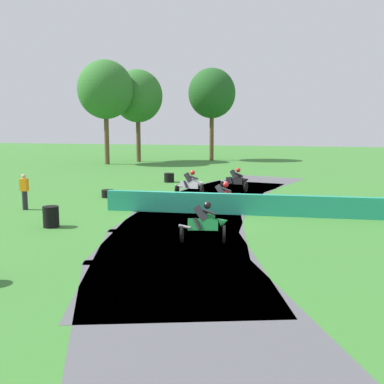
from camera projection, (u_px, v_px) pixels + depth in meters
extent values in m
plane|color=#38752D|center=(191.00, 213.00, 20.34)|extent=(120.00, 120.00, 0.00)
cube|color=#515156|center=(250.00, 183.00, 30.26)|extent=(7.11, 9.33, 0.01)
cube|color=#515156|center=(228.00, 190.00, 27.11)|extent=(6.29, 9.03, 0.01)
cube|color=#515156|center=(208.00, 200.00, 23.79)|extent=(5.38, 8.60, 0.01)
cube|color=#515156|center=(191.00, 213.00, 20.33)|extent=(5.11, 8.46, 0.01)
cube|color=#515156|center=(179.00, 232.00, 16.80)|extent=(6.04, 8.93, 0.01)
cube|color=#515156|center=(175.00, 261.00, 13.24)|extent=(6.89, 9.26, 0.01)
cube|color=#515156|center=(189.00, 311.00, 9.70)|extent=(7.63, 9.47, 0.01)
cube|color=#239375|center=(317.00, 207.00, 19.30)|extent=(18.29, 1.09, 0.90)
cylinder|color=black|center=(246.00, 187.00, 26.37)|extent=(0.24, 0.75, 0.75)
cylinder|color=black|center=(223.00, 186.00, 26.95)|extent=(0.24, 0.75, 0.75)
cube|color=black|center=(235.00, 181.00, 26.69)|extent=(1.06, 0.58, 0.46)
ellipsoid|color=black|center=(238.00, 177.00, 26.65)|extent=(0.50, 0.42, 0.31)
cone|color=black|center=(246.00, 180.00, 26.42)|extent=(0.43, 0.43, 0.48)
cylinder|color=#B2B2B7|center=(224.00, 182.00, 26.82)|extent=(0.42, 0.21, 0.18)
cube|color=black|center=(234.00, 175.00, 26.77)|extent=(0.53, 0.46, 0.63)
sphere|color=red|center=(238.00, 170.00, 26.71)|extent=(0.26, 0.26, 0.26)
cylinder|color=black|center=(240.00, 175.00, 26.82)|extent=(0.43, 0.22, 0.24)
cylinder|color=black|center=(238.00, 174.00, 26.49)|extent=(0.43, 0.22, 0.24)
cylinder|color=black|center=(233.00, 181.00, 26.93)|extent=(0.27, 0.25, 0.42)
cylinder|color=black|center=(231.00, 180.00, 26.60)|extent=(0.27, 0.25, 0.42)
cylinder|color=black|center=(202.00, 191.00, 24.81)|extent=(0.12, 0.69, 0.68)
cylinder|color=black|center=(177.00, 190.00, 25.18)|extent=(0.12, 0.69, 0.68)
cube|color=silver|center=(190.00, 185.00, 24.99)|extent=(1.01, 0.38, 0.44)
ellipsoid|color=silver|center=(193.00, 180.00, 24.95)|extent=(0.45, 0.33, 0.28)
cone|color=silver|center=(202.00, 183.00, 24.81)|extent=(0.40, 0.37, 0.45)
cylinder|color=#B2B2B7|center=(178.00, 186.00, 25.04)|extent=(0.41, 0.13, 0.17)
cube|color=#28282D|center=(188.00, 178.00, 25.01)|extent=(0.51, 0.39, 0.60)
sphere|color=red|center=(193.00, 173.00, 24.96)|extent=(0.26, 0.26, 0.26)
cylinder|color=#28282D|center=(194.00, 178.00, 25.11)|extent=(0.43, 0.14, 0.24)
cylinder|color=#28282D|center=(193.00, 177.00, 24.77)|extent=(0.43, 0.14, 0.24)
cylinder|color=#28282D|center=(187.00, 184.00, 25.22)|extent=(0.27, 0.17, 0.42)
cylinder|color=#28282D|center=(186.00, 184.00, 24.87)|extent=(0.27, 0.17, 0.42)
cylinder|color=black|center=(237.00, 206.00, 20.27)|extent=(0.11, 0.76, 0.76)
cylinder|color=black|center=(206.00, 205.00, 20.54)|extent=(0.11, 0.76, 0.76)
cube|color=red|center=(222.00, 199.00, 20.45)|extent=(1.01, 0.42, 0.47)
ellipsoid|color=red|center=(226.00, 194.00, 20.46)|extent=(0.45, 0.35, 0.31)
cone|color=red|center=(237.00, 197.00, 20.34)|extent=(0.40, 0.43, 0.48)
cylinder|color=#B2B2B7|center=(208.00, 200.00, 20.44)|extent=(0.41, 0.12, 0.18)
cube|color=#28282D|center=(221.00, 191.00, 20.53)|extent=(0.51, 0.46, 0.63)
sphere|color=red|center=(226.00, 185.00, 20.53)|extent=(0.26, 0.26, 0.26)
cylinder|color=#28282D|center=(227.00, 191.00, 20.65)|extent=(0.43, 0.15, 0.24)
cylinder|color=#28282D|center=(226.00, 190.00, 20.30)|extent=(0.43, 0.15, 0.24)
cylinder|color=#28282D|center=(218.00, 199.00, 20.66)|extent=(0.27, 0.23, 0.42)
cylinder|color=#28282D|center=(217.00, 198.00, 20.32)|extent=(0.27, 0.23, 0.42)
cylinder|color=black|center=(224.00, 234.00, 15.23)|extent=(0.21, 0.76, 0.76)
cylinder|color=black|center=(182.00, 234.00, 15.32)|extent=(0.21, 0.76, 0.76)
cube|color=#198438|center=(203.00, 225.00, 15.32)|extent=(1.05, 0.55, 0.47)
ellipsoid|color=#198438|center=(209.00, 217.00, 15.35)|extent=(0.49, 0.41, 0.31)
cone|color=#198438|center=(224.00, 222.00, 15.30)|extent=(0.45, 0.45, 0.48)
cylinder|color=#B2B2B7|center=(185.00, 227.00, 15.23)|extent=(0.42, 0.16, 0.18)
cube|color=#28282D|center=(201.00, 213.00, 15.39)|extent=(0.55, 0.44, 0.63)
sphere|color=black|center=(208.00, 205.00, 15.42)|extent=(0.26, 0.26, 0.26)
cylinder|color=#28282D|center=(209.00, 213.00, 15.55)|extent=(0.44, 0.14, 0.24)
cylinder|color=#28282D|center=(209.00, 212.00, 15.20)|extent=(0.44, 0.14, 0.24)
cylinder|color=#28282D|center=(198.00, 225.00, 15.51)|extent=(0.30, 0.22, 0.42)
cylinder|color=#28282D|center=(197.00, 224.00, 15.16)|extent=(0.30, 0.22, 0.42)
cylinder|color=black|center=(169.00, 181.00, 30.75)|extent=(0.67, 0.67, 0.20)
cylinder|color=black|center=(169.00, 178.00, 30.72)|extent=(0.67, 0.67, 0.20)
cylinder|color=black|center=(169.00, 175.00, 30.69)|extent=(0.67, 0.67, 0.20)
cylinder|color=black|center=(108.00, 195.00, 24.52)|extent=(0.65, 0.65, 0.20)
cylinder|color=black|center=(108.00, 192.00, 24.49)|extent=(0.65, 0.65, 0.20)
cylinder|color=black|center=(51.00, 224.00, 17.55)|extent=(0.60, 0.60, 0.20)
cylinder|color=black|center=(51.00, 219.00, 17.52)|extent=(0.60, 0.60, 0.20)
cylinder|color=black|center=(51.00, 214.00, 17.49)|extent=(0.60, 0.60, 0.20)
cylinder|color=black|center=(51.00, 209.00, 17.46)|extent=(0.60, 0.60, 0.20)
cylinder|color=#232328|center=(25.00, 200.00, 21.00)|extent=(0.24, 0.24, 0.86)
cube|color=orange|center=(24.00, 185.00, 20.89)|extent=(0.34, 0.22, 0.56)
sphere|color=tan|center=(24.00, 176.00, 20.84)|extent=(0.20, 0.20, 0.20)
cylinder|color=brown|center=(138.00, 140.00, 46.43)|extent=(0.44, 0.44, 4.43)
ellipsoid|color=#2D6B28|center=(138.00, 96.00, 45.79)|extent=(4.93, 4.93, 5.18)
cylinder|color=brown|center=(212.00, 137.00, 48.32)|extent=(0.44, 0.44, 4.85)
ellipsoid|color=#1E511E|center=(212.00, 93.00, 47.65)|extent=(4.87, 4.87, 5.11)
cylinder|color=brown|center=(107.00, 139.00, 43.68)|extent=(0.44, 0.44, 4.77)
ellipsoid|color=#2D6B28|center=(105.00, 89.00, 42.99)|extent=(5.18, 5.18, 5.44)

